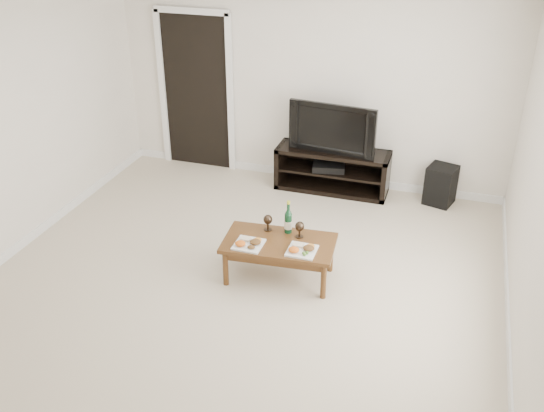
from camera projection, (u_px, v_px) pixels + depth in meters
The scene contains 14 objects.
floor at pixel (234, 295), 5.82m from camera, with size 5.50×5.50×0.00m, color beige.
back_wall at pixel (311, 83), 7.53m from camera, with size 5.00×0.04×2.60m, color silver.
ceiling at pixel (224, 14), 4.58m from camera, with size 5.00×5.50×0.04m, color white.
doorway at pixel (197, 93), 8.05m from camera, with size 0.90×0.02×2.05m, color black.
media_console at pixel (332, 170), 7.68m from camera, with size 1.42×0.45×0.55m, color black.
television at pixel (335, 126), 7.40m from camera, with size 1.09×0.14×0.63m, color black.
av_receiver at pixel (329, 166), 7.66m from camera, with size 0.40×0.30×0.08m, color black.
subwoofer at pixel (441, 185), 7.38m from camera, with size 0.32×0.32×0.48m, color black.
coffee_table at pixel (279, 260), 5.98m from camera, with size 1.08×0.59×0.42m, color #512F16.
plate_left at pixel (249, 242), 5.80m from camera, with size 0.27×0.27×0.07m, color white.
plate_right at pixel (302, 248), 5.70m from camera, with size 0.27×0.27×0.07m, color white.
wine_bottle at pixel (288, 217), 5.95m from camera, with size 0.07×0.07×0.35m, color #0F371C.
goblet_left at pixel (268, 223), 6.03m from camera, with size 0.09×0.09×0.17m, color #31251B, non-canonical shape.
goblet_right at pixel (300, 229), 5.91m from camera, with size 0.09×0.09×0.17m, color #31251B, non-canonical shape.
Camera 1 is at (1.79, -4.39, 3.50)m, focal length 40.00 mm.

